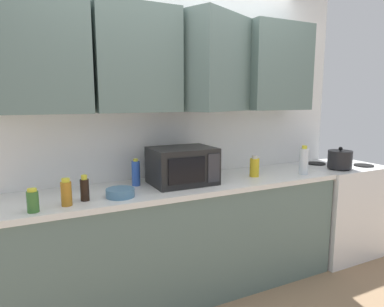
% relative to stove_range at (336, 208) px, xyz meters
% --- Properties ---
extents(wall_back_with_cabinets, '(3.48, 0.56, 2.60)m').
position_rel_stove_range_xyz_m(wall_back_with_cabinets, '(-1.69, 0.25, 1.13)').
color(wall_back_with_cabinets, white).
rests_on(wall_back_with_cabinets, ground_plane).
extents(counter_run, '(2.61, 0.63, 0.90)m').
position_rel_stove_range_xyz_m(counter_run, '(-1.69, 0.02, -0.00)').
color(counter_run, slate).
rests_on(counter_run, ground_plane).
extents(stove_range, '(0.76, 0.64, 0.91)m').
position_rel_stove_range_xyz_m(stove_range, '(0.00, 0.00, 0.00)').
color(stove_range, silver).
rests_on(stove_range, ground_plane).
extents(kettle, '(0.22, 0.22, 0.20)m').
position_rel_stove_range_xyz_m(kettle, '(-0.17, -0.14, 0.54)').
color(kettle, black).
rests_on(kettle, stove_range).
extents(microwave, '(0.48, 0.37, 0.28)m').
position_rel_stove_range_xyz_m(microwave, '(-1.71, 0.02, 0.59)').
color(microwave, black).
rests_on(microwave, counter_run).
extents(bottle_green_oil, '(0.07, 0.07, 0.14)m').
position_rel_stove_range_xyz_m(bottle_green_oil, '(-2.76, -0.20, 0.52)').
color(bottle_green_oil, '#386B2D').
rests_on(bottle_green_oil, counter_run).
extents(bottle_clear_tall, '(0.08, 0.08, 0.25)m').
position_rel_stove_range_xyz_m(bottle_clear_tall, '(-0.63, -0.15, 0.57)').
color(bottle_clear_tall, silver).
rests_on(bottle_clear_tall, counter_run).
extents(bottle_blue_cleaner, '(0.06, 0.06, 0.20)m').
position_rel_stove_range_xyz_m(bottle_blue_cleaner, '(-2.04, 0.12, 0.54)').
color(bottle_blue_cleaner, '#2D56B7').
rests_on(bottle_blue_cleaner, counter_run).
extents(bottle_soy_dark, '(0.06, 0.06, 0.17)m').
position_rel_stove_range_xyz_m(bottle_soy_dark, '(-2.45, -0.11, 0.53)').
color(bottle_soy_dark, black).
rests_on(bottle_soy_dark, counter_run).
extents(bottle_yellow_mustard, '(0.08, 0.08, 0.18)m').
position_rel_stove_range_xyz_m(bottle_yellow_mustard, '(-1.06, -0.03, 0.53)').
color(bottle_yellow_mustard, gold).
rests_on(bottle_yellow_mustard, counter_run).
extents(bottle_amber_vinegar, '(0.06, 0.06, 0.17)m').
position_rel_stove_range_xyz_m(bottle_amber_vinegar, '(-2.57, -0.16, 0.53)').
color(bottle_amber_vinegar, '#AD701E').
rests_on(bottle_amber_vinegar, counter_run).
extents(bowl_ceramic_small, '(0.19, 0.19, 0.06)m').
position_rel_stove_range_xyz_m(bowl_ceramic_small, '(-2.23, -0.12, 0.48)').
color(bowl_ceramic_small, teal).
rests_on(bowl_ceramic_small, counter_run).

